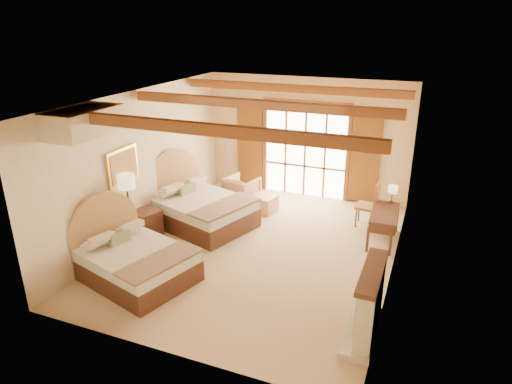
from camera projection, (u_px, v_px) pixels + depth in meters
The scene contains 19 objects.
floor at pixel (258, 248), 9.74m from camera, with size 7.00×7.00×0.00m, color tan.
wall_back at pixel (306, 138), 12.20m from camera, with size 5.50×5.50×0.00m, color beige.
wall_left at pixel (143, 163), 10.12m from camera, with size 7.00×7.00×0.00m, color beige.
wall_right at pixel (400, 197), 8.21m from camera, with size 7.00×7.00×0.00m, color beige.
ceiling at pixel (258, 98), 8.59m from camera, with size 7.00×7.00×0.00m, color #B47338.
ceiling_beams at pixel (258, 104), 8.63m from camera, with size 5.39×4.60×0.18m, color brown, non-canonical shape.
french_doors at pixel (305, 151), 12.27m from camera, with size 3.95×0.08×2.60m.
fireplace at pixel (368, 307), 6.92m from camera, with size 0.46×1.40×1.16m.
painting at pixel (123, 166), 9.40m from camera, with size 0.06×0.95×0.75m.
canopy_valance at pixel (85, 122), 7.78m from camera, with size 0.70×1.40×0.45m, color #F7E2C3.
bed_near at pixel (130, 259), 8.52m from camera, with size 2.40×2.01×1.32m.
bed_far at pixel (196, 207), 10.75m from camera, with size 2.70×2.27×1.46m.
nightstand at pixel (147, 224), 10.13m from camera, with size 0.53×0.53×0.64m, color #4B291D.
floor_lamp at pixel (127, 186), 9.28m from camera, with size 0.35×0.35×1.65m.
armchair at pixel (241, 190), 12.00m from camera, with size 0.77×0.80×0.72m, color tan.
ottoman at pixel (264, 203), 11.55m from camera, with size 0.57×0.57×0.41m, color tan.
desk at pixel (383, 225), 9.93m from camera, with size 0.62×1.33×0.71m.
desk_chair at pixel (367, 212), 10.71m from camera, with size 0.51×0.51×1.09m.
desk_lamp at pixel (393, 190), 10.18m from camera, with size 0.20×0.20×0.40m.
Camera 1 is at (3.19, -8.05, 4.63)m, focal length 32.00 mm.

